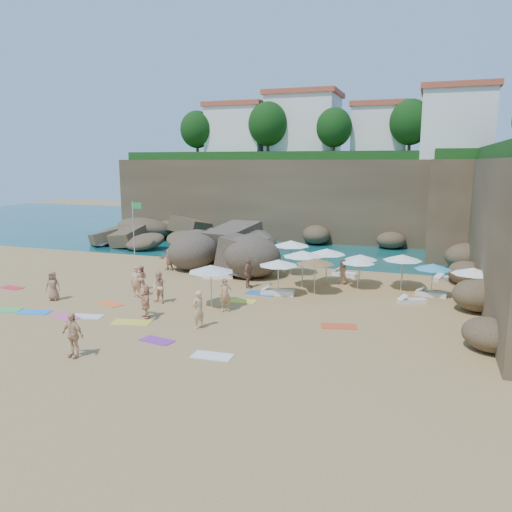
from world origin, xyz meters
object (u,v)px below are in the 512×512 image
(flag_pole, at_px, (135,221))
(person_stand_0, at_px, (136,282))
(person_stand_3, at_px, (248,273))
(person_stand_4, at_px, (343,272))
(rock_outcrop, at_px, (231,267))
(parasol_1, at_px, (291,243))
(person_stand_6, at_px, (198,309))
(person_stand_1, at_px, (141,278))
(person_stand_2, at_px, (255,254))
(lounger_0, at_px, (218,276))
(person_stand_5, at_px, (169,259))
(parasol_0, at_px, (303,254))
(parasol_2, at_px, (403,257))

(flag_pole, bearing_deg, person_stand_0, -57.34)
(person_stand_3, bearing_deg, flag_pole, 63.37)
(person_stand_4, bearing_deg, rock_outcrop, -137.67)
(parasol_1, xyz_separation_m, person_stand_6, (-1.16, -12.48, -1.31))
(person_stand_0, bearing_deg, person_stand_3, 26.16)
(person_stand_1, bearing_deg, person_stand_4, -165.09)
(person_stand_1, xyz_separation_m, person_stand_2, (4.06, 9.76, 0.06))
(rock_outcrop, xyz_separation_m, parasol_1, (4.96, -1.15, 2.23))
(flag_pole, relative_size, parasol_1, 1.78)
(lounger_0, xyz_separation_m, person_stand_5, (-4.40, 1.20, 0.66))
(parasol_0, relative_size, person_stand_5, 1.53)
(lounger_0, distance_m, person_stand_0, 6.53)
(parasol_2, height_order, person_stand_6, parasol_2)
(parasol_2, bearing_deg, parasol_0, -167.64)
(person_stand_2, distance_m, person_stand_5, 6.67)
(rock_outcrop, xyz_separation_m, person_stand_2, (1.35, 1.59, 0.81))
(person_stand_0, height_order, person_stand_6, person_stand_6)
(person_stand_2, relative_size, person_stand_5, 0.99)
(parasol_1, relative_size, person_stand_4, 1.62)
(parasol_2, bearing_deg, lounger_0, -176.52)
(parasol_2, relative_size, person_stand_0, 1.31)
(person_stand_1, bearing_deg, person_stand_6, 129.47)
(parasol_2, bearing_deg, person_stand_2, 157.33)
(person_stand_1, distance_m, person_stand_3, 6.65)
(person_stand_5, bearing_deg, parasol_1, 5.17)
(flag_pole, distance_m, parasol_2, 22.56)
(parasol_0, height_order, parasol_1, parasol_1)
(person_stand_2, bearing_deg, person_stand_3, 128.65)
(lounger_0, bearing_deg, parasol_2, -12.30)
(flag_pole, bearing_deg, person_stand_6, -49.31)
(lounger_0, xyz_separation_m, person_stand_6, (3.23, -9.81, 0.76))
(person_stand_2, xyz_separation_m, person_stand_3, (2.08, -7.22, 0.13))
(parasol_0, bearing_deg, person_stand_2, 131.27)
(parasol_0, bearing_deg, parasol_1, 116.73)
(lounger_0, bearing_deg, flag_pole, 134.99)
(person_stand_3, bearing_deg, parasol_1, -15.58)
(parasol_1, distance_m, person_stand_4, 4.44)
(person_stand_0, bearing_deg, person_stand_2, 62.54)
(person_stand_2, relative_size, person_stand_3, 0.86)
(parasol_0, distance_m, person_stand_1, 10.15)
(parasol_0, xyz_separation_m, person_stand_4, (2.28, 1.75, -1.38))
(rock_outcrop, relative_size, person_stand_2, 4.91)
(parasol_1, bearing_deg, flag_pole, 168.47)
(parasol_2, height_order, lounger_0, parasol_2)
(person_stand_2, bearing_deg, flag_pole, 21.47)
(lounger_0, bearing_deg, parasol_1, 15.56)
(flag_pole, distance_m, person_stand_4, 18.99)
(person_stand_0, bearing_deg, person_stand_6, -44.21)
(rock_outcrop, xyz_separation_m, parasol_0, (6.60, -4.39, 2.17))
(rock_outcrop, distance_m, person_stand_1, 8.64)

